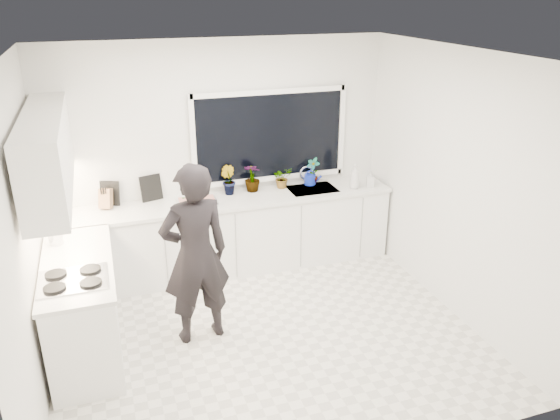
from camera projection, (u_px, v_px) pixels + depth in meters
name	position (u px, v px, depth m)	size (l,w,h in m)	color
floor	(266.00, 335.00, 5.44)	(4.00, 3.50, 0.02)	beige
wall_back	(221.00, 156.00, 6.46)	(4.00, 0.02, 2.70)	white
wall_left	(23.00, 240.00, 4.32)	(0.02, 3.50, 2.70)	white
wall_right	(455.00, 185.00, 5.51)	(0.02, 3.50, 2.70)	white
ceiling	(263.00, 54.00, 4.40)	(4.00, 3.50, 0.02)	white
window	(270.00, 136.00, 6.53)	(1.80, 0.02, 1.00)	black
base_cabinets_back	(230.00, 236.00, 6.54)	(3.92, 0.58, 0.88)	white
base_cabinets_left	(84.00, 308.00, 5.08)	(0.58, 1.60, 0.88)	white
countertop_back	(229.00, 201.00, 6.35)	(3.94, 0.62, 0.04)	silver
countertop_left	(77.00, 264.00, 4.90)	(0.62, 1.60, 0.04)	silver
upper_cabinets	(47.00, 153.00, 4.81)	(0.34, 2.10, 0.70)	white
sink	(312.00, 193.00, 6.68)	(0.58, 0.42, 0.14)	silver
faucet	(306.00, 175.00, 6.80)	(0.03, 0.03, 0.22)	silver
stovetop	(73.00, 279.00, 4.58)	(0.56, 0.48, 0.03)	black
person	(195.00, 255.00, 5.08)	(0.65, 0.43, 1.79)	black
pizza_tray	(197.00, 202.00, 6.21)	(0.44, 0.33, 0.03)	silver
pizza	(197.00, 201.00, 6.20)	(0.40, 0.29, 0.01)	#CD481B
watering_can	(310.00, 179.00, 6.79)	(0.14, 0.14, 0.13)	#1227AA
paper_towel_roll	(58.00, 204.00, 5.84)	(0.11, 0.11, 0.26)	silver
knife_block	(106.00, 199.00, 6.03)	(0.13, 0.10, 0.22)	#A0754A
utensil_crock	(56.00, 237.00, 5.21)	(0.13, 0.13, 0.16)	silver
picture_frame_large	(110.00, 193.00, 6.12)	(0.22, 0.02, 0.28)	black
picture_frame_small	(151.00, 188.00, 6.25)	(0.25, 0.02, 0.30)	black
herb_plants	(266.00, 177.00, 6.58)	(1.29, 0.25, 0.34)	#26662D
soap_bottles	(359.00, 177.00, 6.64)	(0.34, 0.13, 0.31)	#D8BF66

